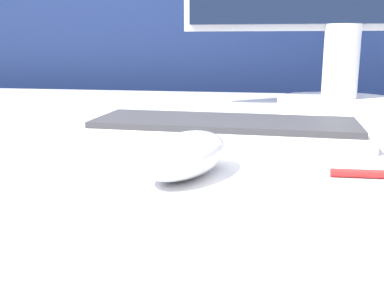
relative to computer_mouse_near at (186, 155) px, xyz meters
name	(u,v)px	position (x,y,z in m)	size (l,w,h in m)	color
partition_panel	(254,131)	(0.04, 0.87, -0.14)	(5.00, 0.03, 1.31)	navy
computer_mouse_near	(186,155)	(0.00, 0.00, 0.00)	(0.10, 0.13, 0.04)	white
keyboard	(224,129)	(0.02, 0.18, -0.01)	(0.37, 0.15, 0.02)	silver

